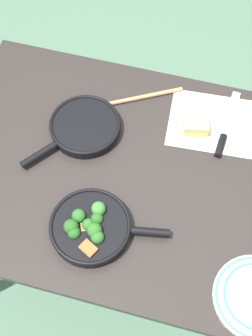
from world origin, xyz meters
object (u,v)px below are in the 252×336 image
skillet_eggs (84,127)px  wooden_spoon (113,103)px  cheese_block (196,125)px  grater_knife (225,133)px  skillet_broccoli (91,227)px

skillet_eggs → wooden_spoon: size_ratio=0.87×
wooden_spoon → cheese_block: (0.30, -0.03, 0.02)m
cheese_block → wooden_spoon: bearing=174.8°
skillet_eggs → grater_knife: bearing=140.9°
wooden_spoon → skillet_eggs: bearing=34.7°
skillet_broccoli → skillet_eggs: bearing=100.5°
skillet_broccoli → wooden_spoon: 0.48m
skillet_broccoli → skillet_eggs: size_ratio=1.10×
wooden_spoon → grater_knife: grater_knife is taller
skillet_eggs → wooden_spoon: skillet_eggs is taller
cheese_block → skillet_eggs: bearing=-163.9°
wooden_spoon → cheese_block: bearing=145.6°
skillet_eggs → grater_knife: skillet_eggs is taller
grater_knife → wooden_spoon: bearing=91.5°
grater_knife → skillet_broccoli: bearing=148.2°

